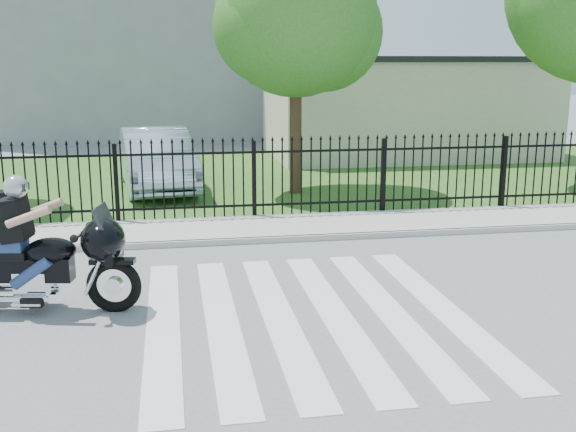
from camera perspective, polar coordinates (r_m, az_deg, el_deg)
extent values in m
plane|color=slate|center=(9.60, 1.63, -8.45)|extent=(120.00, 120.00, 0.00)
cube|color=#ADAAA3|center=(14.30, -2.36, -1.03)|extent=(40.00, 2.00, 0.12)
cube|color=#ADAAA3|center=(13.34, -1.79, -2.04)|extent=(40.00, 0.12, 0.12)
cube|color=#2A561D|center=(21.13, -4.87, 3.34)|extent=(40.00, 12.00, 0.02)
cube|color=black|center=(15.20, -2.86, 0.93)|extent=(26.00, 0.04, 0.05)
cube|color=black|center=(15.00, -2.92, 5.42)|extent=(26.00, 0.04, 0.05)
cylinder|color=#382316|center=(18.12, 0.65, 8.40)|extent=(0.32, 0.32, 4.16)
sphere|color=#2E631C|center=(18.10, 0.67, 16.63)|extent=(4.20, 4.20, 4.20)
cube|color=beige|center=(26.34, 9.78, 8.89)|extent=(10.00, 6.00, 3.50)
cube|color=black|center=(26.28, 9.94, 12.92)|extent=(10.20, 6.20, 0.20)
cube|color=gray|center=(34.87, -12.36, 16.71)|extent=(15.00, 10.00, 12.00)
torus|color=black|center=(9.97, -14.52, -5.74)|extent=(0.81, 0.28, 0.79)
cube|color=black|center=(10.31, -21.75, -4.18)|extent=(1.52, 0.53, 0.34)
ellipsoid|color=black|center=(10.07, -19.44, -2.80)|extent=(0.78, 0.58, 0.38)
cube|color=black|center=(10.34, -23.04, -2.98)|extent=(0.80, 0.49, 0.11)
cube|color=silver|center=(10.30, -20.77, -5.24)|extent=(0.51, 0.42, 0.34)
ellipsoid|color=black|center=(9.81, -15.39, -1.96)|extent=(0.75, 0.92, 0.62)
cube|color=navy|center=(10.25, -22.39, -2.25)|extent=(0.44, 0.41, 0.21)
sphere|color=#AFB3B7|center=(10.03, -22.07, 2.31)|extent=(0.33, 0.33, 0.33)
imported|color=#A2B2CC|center=(19.10, -11.05, 4.74)|extent=(2.40, 5.32, 1.70)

